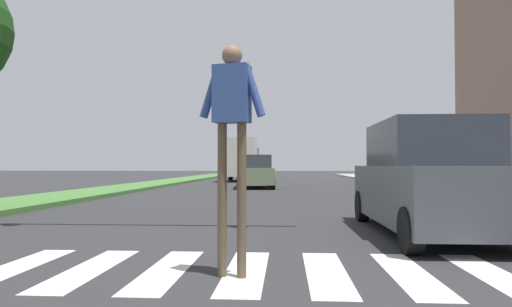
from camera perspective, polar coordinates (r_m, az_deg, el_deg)
name	(u,v)px	position (r m, az deg, el deg)	size (l,w,h in m)	color
ground_plane	(278,186)	(26.46, 2.70, -4.04)	(140.00, 140.00, 0.00)	#2D2D30
crosswalk	(246,271)	(5.34, -1.28, -14.33)	(5.85, 2.20, 0.01)	silver
median_strip	(141,186)	(25.67, -14.05, -3.91)	(2.56, 64.00, 0.15)	#477A38
sidewalk_right	(428,187)	(25.55, 20.58, -3.87)	(3.00, 64.00, 0.15)	#9E9991
pedestrian_performer	(232,122)	(4.96, -3.00, 3.95)	(0.75, 0.31, 2.49)	brown
suv_crossing	(430,180)	(8.58, 20.78, -3.12)	(2.00, 4.62, 1.97)	#474C51
sedan_midblock	(255,173)	(24.23, -0.09, -2.39)	(2.21, 4.60, 1.72)	gray
truck_box_delivery	(241,159)	(34.32, -1.86, -0.72)	(2.40, 6.20, 3.10)	navy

